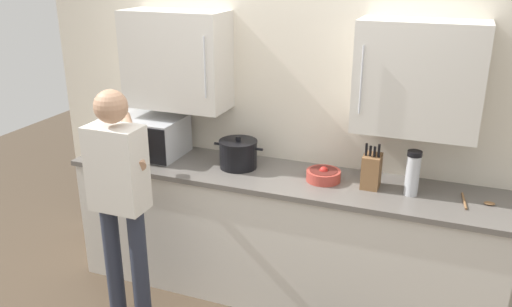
# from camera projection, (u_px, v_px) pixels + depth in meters

# --- Properties ---
(back_wall_tiled) EXTENTS (3.91, 0.44, 2.71)m
(back_wall_tiled) POSITION_uv_depth(u_px,v_px,m) (294.00, 94.00, 3.63)
(back_wall_tiled) COLOR beige
(back_wall_tiled) RESTS_ON ground_plane
(counter_unit) EXTENTS (2.96, 0.60, 0.93)m
(counter_unit) POSITION_uv_depth(u_px,v_px,m) (278.00, 236.00, 3.70)
(counter_unit) COLOR beige
(counter_unit) RESTS_ON ground_plane
(microwave_oven) EXTENTS (0.57, 0.42, 0.28)m
(microwave_oven) POSITION_uv_depth(u_px,v_px,m) (142.00, 135.00, 3.89)
(microwave_oven) COLOR #B7BABF
(microwave_oven) RESTS_ON counter_unit
(knife_block) EXTENTS (0.11, 0.15, 0.30)m
(knife_block) POSITION_uv_depth(u_px,v_px,m) (371.00, 171.00, 3.32)
(knife_block) COLOR brown
(knife_block) RESTS_ON counter_unit
(fruit_bowl) EXTENTS (0.22, 0.22, 0.10)m
(fruit_bowl) POSITION_uv_depth(u_px,v_px,m) (323.00, 175.00, 3.44)
(fruit_bowl) COLOR #AD3D33
(fruit_bowl) RESTS_ON counter_unit
(thermos_flask) EXTENTS (0.09, 0.09, 0.28)m
(thermos_flask) POSITION_uv_depth(u_px,v_px,m) (413.00, 173.00, 3.20)
(thermos_flask) COLOR #B7BABF
(thermos_flask) RESTS_ON counter_unit
(stock_pot) EXTENTS (0.36, 0.27, 0.22)m
(stock_pot) POSITION_uv_depth(u_px,v_px,m) (238.00, 154.00, 3.64)
(stock_pot) COLOR black
(stock_pot) RESTS_ON counter_unit
(wooden_spoon) EXTENTS (0.19, 0.22, 0.02)m
(wooden_spoon) POSITION_uv_depth(u_px,v_px,m) (477.00, 202.00, 3.13)
(wooden_spoon) COLOR brown
(wooden_spoon) RESTS_ON counter_unit
(person_figure) EXTENTS (0.44, 0.51, 1.59)m
(person_figure) POSITION_uv_depth(u_px,v_px,m) (119.00, 191.00, 3.24)
(person_figure) COLOR #282D3D
(person_figure) RESTS_ON ground_plane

